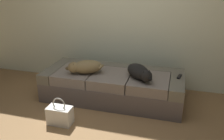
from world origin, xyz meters
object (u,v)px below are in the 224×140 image
at_px(dog_tan, 85,67).
at_px(tv_remote, 179,77).
at_px(couch, 113,85).
at_px(dog_dark, 140,72).
at_px(handbag, 60,115).

distance_m(dog_tan, tv_remote, 1.40).
distance_m(couch, tv_remote, 1.02).
bearing_deg(dog_dark, tv_remote, 20.67).
bearing_deg(dog_dark, handbag, -141.44).
bearing_deg(dog_dark, couch, 160.99).
bearing_deg(dog_tan, handbag, -97.28).
distance_m(couch, handbag, 1.00).
bearing_deg(tv_remote, dog_tan, -159.02).
bearing_deg(tv_remote, couch, -164.87).
bearing_deg(tv_remote, handbag, -135.72).
xyz_separation_m(dog_dark, tv_remote, (0.55, 0.21, -0.09)).
xyz_separation_m(couch, handbag, (-0.48, -0.88, -0.10)).
bearing_deg(handbag, dog_tan, 82.72).
xyz_separation_m(dog_tan, dog_dark, (0.82, 0.02, -0.00)).
height_order(dog_tan, dog_dark, dog_tan).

